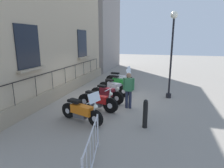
# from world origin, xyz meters

# --- Properties ---
(ground_plane) EXTENTS (60.00, 60.00, 0.00)m
(ground_plane) POSITION_xyz_m (0.00, 0.00, 0.00)
(ground_plane) COLOR gray
(building_facade) EXTENTS (0.82, 12.48, 8.46)m
(building_facade) POSITION_xyz_m (-2.96, -0.00, 4.12)
(building_facade) COLOR tan
(building_facade) RESTS_ON ground_plane
(motorcycle_orange) EXTENTS (1.99, 0.97, 1.30)m
(motorcycle_orange) POSITION_xyz_m (-0.08, -3.27, 0.44)
(motorcycle_orange) COLOR black
(motorcycle_orange) RESTS_ON ground_plane
(motorcycle_red) EXTENTS (2.01, 0.74, 1.06)m
(motorcycle_red) POSITION_xyz_m (0.09, -1.91, 0.43)
(motorcycle_red) COLOR black
(motorcycle_red) RESTS_ON ground_plane
(motorcycle_maroon) EXTENTS (1.94, 0.91, 1.02)m
(motorcycle_maroon) POSITION_xyz_m (0.15, -0.68, 0.43)
(motorcycle_maroon) COLOR black
(motorcycle_maroon) RESTS_ON ground_plane
(motorcycle_silver) EXTENTS (2.03, 0.99, 1.12)m
(motorcycle_silver) POSITION_xyz_m (0.16, 0.68, 0.43)
(motorcycle_silver) COLOR black
(motorcycle_silver) RESTS_ON ground_plane
(motorcycle_green) EXTENTS (2.06, 0.87, 1.38)m
(motorcycle_green) POSITION_xyz_m (0.17, 1.99, 0.44)
(motorcycle_green) COLOR black
(motorcycle_green) RESTS_ON ground_plane
(motorcycle_white) EXTENTS (2.05, 0.75, 1.33)m
(motorcycle_white) POSITION_xyz_m (-0.09, 3.28, 0.42)
(motorcycle_white) COLOR black
(motorcycle_white) RESTS_ON ground_plane
(lamppost) EXTENTS (0.37, 0.37, 4.53)m
(lamppost) POSITION_xyz_m (3.22, 0.94, 2.79)
(lamppost) COLOR black
(lamppost) RESTS_ON ground_plane
(crowd_barrier) EXTENTS (0.48, 2.09, 1.05)m
(crowd_barrier) POSITION_xyz_m (1.33, -5.79, 0.56)
(crowd_barrier) COLOR #B7B7BF
(crowd_barrier) RESTS_ON ground_plane
(bollard) EXTENTS (0.18, 0.18, 1.08)m
(bollard) POSITION_xyz_m (2.34, -3.08, 0.54)
(bollard) COLOR black
(bollard) RESTS_ON ground_plane
(pedestrian_standing) EXTENTS (0.53, 0.26, 1.68)m
(pedestrian_standing) POSITION_xyz_m (1.37, -1.25, 0.95)
(pedestrian_standing) COLOR #23283D
(pedestrian_standing) RESTS_ON ground_plane
(distant_building) EXTENTS (3.56, 6.44, 9.01)m
(distant_building) POSITION_xyz_m (-4.25, 10.02, 4.51)
(distant_building) COLOR gray
(distant_building) RESTS_ON ground_plane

